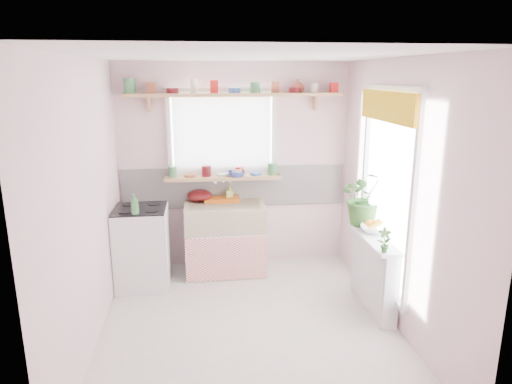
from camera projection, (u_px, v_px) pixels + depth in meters
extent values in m
plane|color=silver|center=(250.00, 326.00, 4.39)|extent=(3.20, 3.20, 0.00)
plane|color=white|center=(249.00, 55.00, 3.76)|extent=(3.20, 3.20, 0.00)
plane|color=beige|center=(235.00, 166.00, 5.61)|extent=(2.80, 0.00, 2.80)
plane|color=beige|center=(281.00, 277.00, 2.54)|extent=(2.80, 0.00, 2.80)
plane|color=beige|center=(87.00, 206.00, 3.91)|extent=(0.00, 3.20, 3.20)
plane|color=beige|center=(398.00, 196.00, 4.25)|extent=(0.00, 3.20, 3.20)
cube|color=white|center=(235.00, 186.00, 5.66)|extent=(2.74, 0.03, 0.50)
cube|color=#C7818C|center=(235.00, 202.00, 5.71)|extent=(2.74, 0.02, 0.12)
cube|color=white|center=(222.00, 134.00, 5.49)|extent=(1.20, 0.01, 1.00)
cube|color=white|center=(222.00, 135.00, 5.43)|extent=(1.15, 0.02, 0.95)
cube|color=white|center=(389.00, 191.00, 4.44)|extent=(0.01, 1.10, 1.90)
cube|color=gold|center=(387.00, 106.00, 4.23)|extent=(0.03, 1.20, 0.28)
cube|color=white|center=(225.00, 250.00, 5.55)|extent=(0.85, 0.55, 0.55)
cube|color=#ED5645|center=(227.00, 259.00, 5.28)|extent=(0.95, 0.02, 0.53)
cube|color=beige|center=(225.00, 217.00, 5.45)|extent=(0.95, 0.55, 0.30)
cylinder|color=silver|center=(223.00, 179.00, 5.59)|extent=(0.03, 0.22, 0.03)
cube|color=white|center=(142.00, 248.00, 5.15)|extent=(0.58, 0.58, 0.90)
cube|color=black|center=(140.00, 209.00, 5.04)|extent=(0.56, 0.56, 0.02)
cylinder|color=black|center=(125.00, 212.00, 4.88)|extent=(0.14, 0.14, 0.01)
cylinder|color=black|center=(152.00, 211.00, 4.92)|extent=(0.14, 0.14, 0.01)
cylinder|color=black|center=(129.00, 205.00, 5.15)|extent=(0.14, 0.14, 0.01)
cylinder|color=black|center=(154.00, 204.00, 5.19)|extent=(0.14, 0.14, 0.01)
cube|color=white|center=(374.00, 274.00, 4.65)|extent=(0.15, 0.90, 0.75)
cube|color=white|center=(373.00, 238.00, 4.55)|extent=(0.22, 0.95, 0.03)
cube|color=tan|center=(223.00, 177.00, 5.51)|extent=(1.40, 0.22, 0.04)
cube|color=tan|center=(235.00, 95.00, 5.27)|extent=(2.52, 0.24, 0.04)
cylinder|color=#3F7F4C|center=(130.00, 88.00, 5.11)|extent=(0.11, 0.11, 0.12)
cylinder|color=#A55133|center=(151.00, 88.00, 5.14)|extent=(0.11, 0.11, 0.12)
cylinder|color=#590F14|center=(172.00, 90.00, 5.17)|extent=(0.11, 0.11, 0.06)
cylinder|color=silver|center=(193.00, 88.00, 5.19)|extent=(0.11, 0.11, 0.12)
cylinder|color=red|center=(214.00, 88.00, 5.22)|extent=(0.11, 0.11, 0.12)
cylinder|color=#3359A5|center=(235.00, 90.00, 5.26)|extent=(0.11, 0.11, 0.06)
cylinder|color=#3F7F4C|center=(255.00, 87.00, 5.28)|extent=(0.11, 0.11, 0.12)
cylinder|color=#A55133|center=(275.00, 87.00, 5.31)|extent=(0.11, 0.11, 0.12)
cylinder|color=#590F14|center=(295.00, 90.00, 5.35)|extent=(0.11, 0.11, 0.06)
cylinder|color=silver|center=(314.00, 87.00, 5.37)|extent=(0.11, 0.11, 0.12)
cylinder|color=red|center=(334.00, 87.00, 5.40)|extent=(0.11, 0.11, 0.12)
cylinder|color=#3F7F4C|center=(171.00, 172.00, 5.41)|extent=(0.11, 0.11, 0.12)
cylinder|color=#A55133|center=(188.00, 172.00, 5.44)|extent=(0.11, 0.11, 0.12)
cylinder|color=#590F14|center=(206.00, 174.00, 5.47)|extent=(0.11, 0.11, 0.06)
cylinder|color=silver|center=(223.00, 171.00, 5.49)|extent=(0.11, 0.11, 0.12)
cylinder|color=red|center=(240.00, 170.00, 5.51)|extent=(0.11, 0.11, 0.12)
cylinder|color=#3359A5|center=(257.00, 172.00, 5.55)|extent=(0.11, 0.11, 0.06)
cylinder|color=#3F7F4C|center=(274.00, 170.00, 5.56)|extent=(0.11, 0.11, 0.12)
cube|color=#D56312|center=(222.00, 198.00, 5.59)|extent=(0.43, 0.34, 0.04)
ellipsoid|color=#540E11|center=(200.00, 195.00, 5.55)|extent=(0.36, 0.36, 0.14)
imported|color=#326327|center=(366.00, 197.00, 4.86)|extent=(0.58, 0.51, 0.60)
imported|color=white|center=(374.00, 229.00, 4.67)|extent=(0.37, 0.37, 0.07)
imported|color=#2B5923|center=(385.00, 240.00, 4.12)|extent=(0.13, 0.10, 0.24)
imported|color=#BDD05C|center=(230.00, 193.00, 5.59)|extent=(0.09, 0.09, 0.18)
imported|color=beige|center=(237.00, 173.00, 5.45)|extent=(0.14, 0.14, 0.10)
imported|color=#2F409A|center=(237.00, 174.00, 5.46)|extent=(0.24, 0.24, 0.07)
imported|color=#98402F|center=(298.00, 86.00, 5.40)|extent=(0.17, 0.17, 0.16)
imported|color=#438748|center=(135.00, 204.00, 4.79)|extent=(0.10, 0.10, 0.22)
sphere|color=orange|center=(375.00, 224.00, 4.66)|extent=(0.08, 0.08, 0.08)
sphere|color=orange|center=(379.00, 222.00, 4.69)|extent=(0.08, 0.08, 0.08)
sphere|color=orange|center=(369.00, 223.00, 4.67)|extent=(0.08, 0.08, 0.08)
cylinder|color=yellow|center=(379.00, 224.00, 4.61)|extent=(0.18, 0.04, 0.10)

